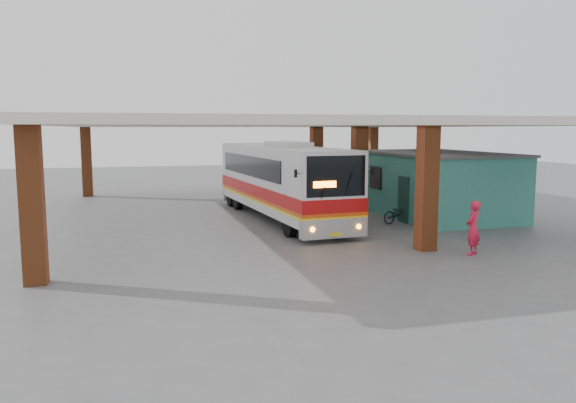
{
  "coord_description": "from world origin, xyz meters",
  "views": [
    {
      "loc": [
        -6.94,
        -20.33,
        4.24
      ],
      "look_at": [
        -1.17,
        0.0,
        1.49
      ],
      "focal_mm": 35.0,
      "sensor_mm": 36.0,
      "label": 1
    }
  ],
  "objects_px": {
    "coach_bus": "(281,181)",
    "red_chair": "(367,202)",
    "motorcycle": "(399,213)",
    "pedestrian": "(473,228)"
  },
  "relations": [
    {
      "from": "pedestrian",
      "to": "red_chair",
      "type": "height_order",
      "value": "pedestrian"
    },
    {
      "from": "coach_bus",
      "to": "pedestrian",
      "type": "height_order",
      "value": "coach_bus"
    },
    {
      "from": "motorcycle",
      "to": "red_chair",
      "type": "height_order",
      "value": "motorcycle"
    },
    {
      "from": "red_chair",
      "to": "pedestrian",
      "type": "bearing_deg",
      "value": -70.35
    },
    {
      "from": "pedestrian",
      "to": "red_chair",
      "type": "xyz_separation_m",
      "value": [
        0.96,
        10.96,
        -0.51
      ]
    },
    {
      "from": "coach_bus",
      "to": "motorcycle",
      "type": "xyz_separation_m",
      "value": [
        4.81,
        -2.67,
        -1.35
      ]
    },
    {
      "from": "coach_bus",
      "to": "red_chair",
      "type": "relative_size",
      "value": 14.24
    },
    {
      "from": "motorcycle",
      "to": "red_chair",
      "type": "xyz_separation_m",
      "value": [
        0.4,
        4.49,
        -0.05
      ]
    },
    {
      "from": "coach_bus",
      "to": "motorcycle",
      "type": "bearing_deg",
      "value": -33.1
    },
    {
      "from": "coach_bus",
      "to": "motorcycle",
      "type": "height_order",
      "value": "coach_bus"
    }
  ]
}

